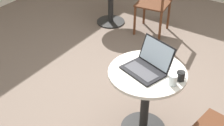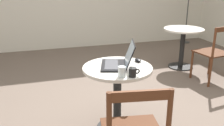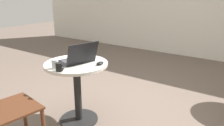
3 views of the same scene
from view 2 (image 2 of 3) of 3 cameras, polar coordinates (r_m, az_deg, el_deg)
ground_plane at (r=3.17m, az=4.69°, el=-10.74°), size 16.00×16.00×0.00m
cafe_table_near at (r=2.57m, az=1.23°, el=-5.19°), size 0.70×0.70×0.72m
cafe_table_mid at (r=4.66m, az=15.89°, el=5.13°), size 0.70×0.70×0.72m
chair_mid_front at (r=4.16m, az=22.31°, el=2.07°), size 0.50×0.50×0.90m
laptop at (r=2.49m, az=1.52°, el=0.36°), size 0.42×0.44×0.25m
mouse at (r=2.66m, az=5.95°, el=0.65°), size 0.06×0.10×0.03m
mug at (r=2.24m, az=4.77°, el=-2.11°), size 0.11×0.07×0.08m
drinking_glass at (r=2.23m, az=2.26°, el=-1.98°), size 0.07×0.07×0.10m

